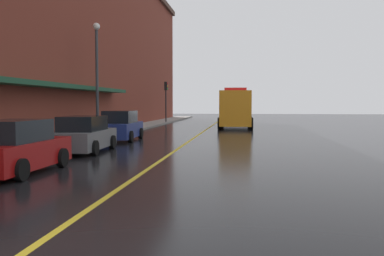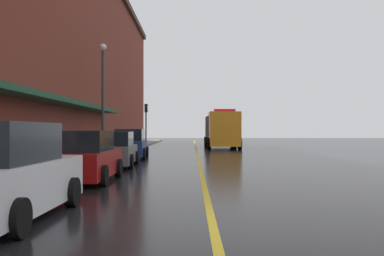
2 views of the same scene
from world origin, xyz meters
name	(u,v)px [view 2 (image 2 of 2)]	position (x,y,z in m)	size (l,w,h in m)	color
ground_plane	(198,152)	(0.00, 25.00, 0.00)	(112.00, 112.00, 0.00)	black
sidewalk_left	(115,151)	(-6.20, 25.00, 0.07)	(2.40, 70.00, 0.15)	gray
lane_center_stripe	(198,152)	(0.00, 25.00, 0.00)	(0.16, 70.00, 0.01)	gold
brick_building_left	(25,47)	(-12.56, 23.99, 7.69)	(11.49, 64.00, 15.36)	maroon
parked_car_0	(0,175)	(-3.96, 0.34, 0.85)	(2.15, 4.67, 1.83)	silver
parked_car_1	(86,158)	(-3.86, 6.51, 0.78)	(1.95, 4.35, 1.66)	maroon
parked_car_2	(115,150)	(-3.92, 12.30, 0.75)	(2.10, 4.45, 1.60)	#595B60
parked_car_3	(132,145)	(-4.02, 18.27, 0.81)	(2.07, 4.42, 1.73)	navy
utility_truck	(223,130)	(2.32, 32.13, 1.63)	(2.98, 8.58, 3.42)	orange
parking_meter_0	(34,150)	(-5.35, 5.94, 1.06)	(0.14, 0.18, 1.33)	#4C4C51
parking_meter_1	(108,140)	(-5.35, 17.97, 1.06)	(0.14, 0.18, 1.33)	#4C4C51
parking_meter_2	(101,141)	(-5.35, 15.86, 1.06)	(0.14, 0.18, 1.33)	#4C4C51
street_lamp_left	(104,86)	(-5.95, 19.73, 4.40)	(0.44, 0.44, 6.94)	#33383D
traffic_light_near	(147,116)	(-5.29, 39.32, 3.16)	(0.38, 0.36, 4.30)	#232326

